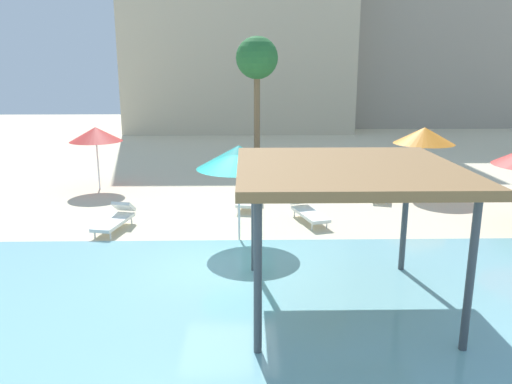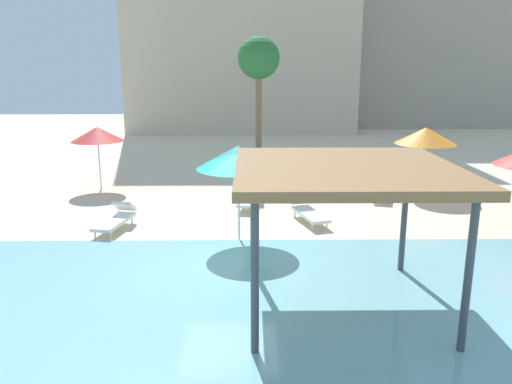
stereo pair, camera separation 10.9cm
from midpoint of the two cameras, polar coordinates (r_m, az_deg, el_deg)
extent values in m
plane|color=beige|center=(12.74, -3.30, -7.90)|extent=(80.00, 80.00, 0.00)
cylinder|color=#42474C|center=(11.67, -0.48, -2.80)|extent=(0.14, 0.14, 2.75)
cylinder|color=#42474C|center=(12.23, 16.28, -2.59)|extent=(0.14, 0.14, 2.75)
cylinder|color=#42474C|center=(8.36, -0.18, -9.81)|extent=(0.14, 0.14, 2.75)
cylinder|color=#42474C|center=(9.13, 22.81, -8.88)|extent=(0.14, 0.14, 2.75)
cube|color=olive|center=(9.79, 10.01, 2.53)|extent=(4.22, 4.22, 0.18)
cylinder|color=silver|center=(20.88, -17.61, 2.90)|extent=(0.06, 0.06, 1.91)
cone|color=red|center=(20.70, -17.86, 6.25)|extent=(2.04, 2.04, 0.56)
cylinder|color=silver|center=(20.18, 18.12, 2.52)|extent=(0.06, 0.06, 1.93)
cone|color=orange|center=(19.98, 18.40, 6.10)|extent=(2.26, 2.26, 0.62)
cylinder|color=silver|center=(13.96, -2.16, -1.45)|extent=(0.06, 0.06, 2.05)
cone|color=teal|center=(13.67, -2.21, 3.99)|extent=(2.31, 2.31, 0.64)
cylinder|color=white|center=(18.44, 14.40, -0.99)|extent=(0.05, 0.05, 0.22)
cylinder|color=white|center=(18.46, 12.91, -0.89)|extent=(0.05, 0.05, 0.22)
cylinder|color=white|center=(19.84, 14.54, 0.05)|extent=(0.05, 0.05, 0.22)
cylinder|color=white|center=(19.85, 13.15, 0.14)|extent=(0.05, 0.05, 0.22)
cube|color=white|center=(19.11, 13.78, 0.06)|extent=(1.10, 1.90, 0.10)
cube|color=white|center=(19.77, 13.92, 1.33)|extent=(0.72, 0.66, 0.40)
cylinder|color=white|center=(14.88, -16.38, -4.75)|extent=(0.05, 0.05, 0.22)
cylinder|color=white|center=(15.09, -18.02, -4.60)|extent=(0.05, 0.05, 0.22)
cylinder|color=white|center=(16.11, -14.12, -3.15)|extent=(0.05, 0.05, 0.22)
cylinder|color=white|center=(16.31, -15.66, -3.04)|extent=(0.05, 0.05, 0.22)
cube|color=white|center=(15.54, -16.05, -3.29)|extent=(0.95, 1.88, 0.10)
cube|color=white|center=(16.11, -14.96, -1.60)|extent=(0.69, 0.62, 0.40)
cylinder|color=white|center=(16.70, -0.61, -2.10)|extent=(0.05, 0.05, 0.22)
cylinder|color=white|center=(16.78, -2.23, -2.04)|extent=(0.05, 0.05, 0.22)
cylinder|color=white|center=(18.08, 0.08, -0.84)|extent=(0.05, 0.05, 0.22)
cylinder|color=white|center=(18.15, -1.42, -0.79)|extent=(0.05, 0.05, 0.22)
cube|color=white|center=(17.38, -1.04, -0.91)|extent=(0.88, 1.87, 0.10)
cube|color=white|center=(18.02, -0.66, 0.54)|extent=(0.67, 0.60, 0.40)
cylinder|color=white|center=(15.33, 7.82, -3.73)|extent=(0.05, 0.05, 0.22)
cylinder|color=white|center=(15.14, 6.17, -3.91)|extent=(0.05, 0.05, 0.22)
cylinder|color=white|center=(16.58, 5.74, -2.29)|extent=(0.05, 0.05, 0.22)
cylinder|color=white|center=(16.41, 4.19, -2.44)|extent=(0.05, 0.05, 0.22)
cube|color=white|center=(15.81, 5.96, -2.51)|extent=(1.07, 1.90, 0.10)
cube|color=white|center=(16.40, 4.97, -0.89)|extent=(0.72, 0.65, 0.40)
cylinder|color=brown|center=(23.46, -0.03, 8.27)|extent=(0.28, 0.28, 4.78)
sphere|color=#286B33|center=(23.34, -0.03, 14.98)|extent=(1.90, 1.90, 1.90)
cube|color=beige|center=(40.24, -2.06, 19.69)|extent=(16.50, 8.96, 17.42)
cube|color=#9E9384|center=(46.36, 17.36, 17.55)|extent=(19.75, 9.85, 16.13)
camera|label=1|loc=(0.05, -90.22, -0.05)|focal=35.28mm
camera|label=2|loc=(0.05, 89.78, 0.05)|focal=35.28mm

